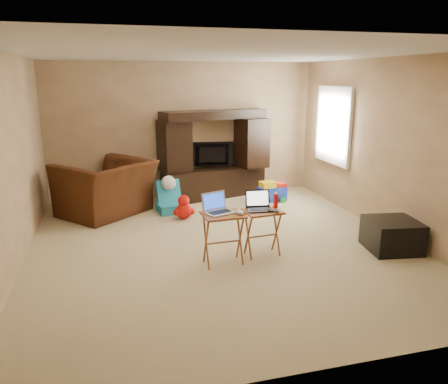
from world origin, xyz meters
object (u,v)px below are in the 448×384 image
object	(u,v)px
television	(212,155)
laptop_right	(260,201)
tray_table_right	(262,233)
entertainment_center	(214,154)
ottoman	(392,235)
laptop_left	(220,204)
water_bottle	(276,201)
recliner	(106,188)
mouse_left	(240,212)
child_rocker	(170,197)
mouse_right	(276,211)
push_toy	(272,191)
plush_toy	(184,207)
tray_table_left	(223,239)

from	to	relation	value
television	laptop_right	xyz separation A→B (m)	(-0.12, -3.07, -0.07)
tray_table_right	entertainment_center	bearing A→B (deg)	83.29
ottoman	laptop_left	bearing A→B (deg)	175.68
entertainment_center	tray_table_right	world-z (taller)	entertainment_center
entertainment_center	water_bottle	size ratio (longest dim) A/B	10.90
laptop_left	water_bottle	xyz separation A→B (m)	(0.78, 0.18, -0.07)
entertainment_center	ottoman	xyz separation A→B (m)	(1.63, -3.21, -0.61)
recliner	mouse_left	world-z (taller)	recliner
child_rocker	water_bottle	world-z (taller)	water_bottle
laptop_left	child_rocker	bearing A→B (deg)	77.47
recliner	mouse_right	xyz separation A→B (m)	(2.04, -2.43, 0.18)
child_rocker	laptop_right	xyz separation A→B (m)	(0.84, -2.10, 0.44)
television	push_toy	distance (m)	1.35
laptop_left	entertainment_center	bearing A→B (deg)	57.47
tray_table_right	laptop_left	world-z (taller)	laptop_left
plush_toy	ottoman	size ratio (longest dim) A/B	0.63
plush_toy	laptop_left	size ratio (longest dim) A/B	1.20
mouse_left	recliner	bearing A→B (deg)	121.56
child_rocker	push_toy	size ratio (longest dim) A/B	1.06
entertainment_center	tray_table_left	xyz separation A→B (m)	(-0.64, -3.07, -0.50)
plush_toy	recliner	bearing A→B (deg)	153.99
laptop_right	mouse_right	distance (m)	0.24
plush_toy	water_bottle	size ratio (longest dim) A/B	2.19
entertainment_center	child_rocker	size ratio (longest dim) A/B	3.68
mouse_left	mouse_right	size ratio (longest dim) A/B	1.07
mouse_right	plush_toy	bearing A→B (deg)	114.53
laptop_left	laptop_right	size ratio (longest dim) A/B	1.07
entertainment_center	recliner	size ratio (longest dim) A/B	1.46
laptop_right	water_bottle	bearing A→B (deg)	20.46
laptop_right	plush_toy	bearing A→B (deg)	117.92
child_rocker	push_toy	distance (m)	1.93
entertainment_center	mouse_left	distance (m)	3.17
mouse_right	laptop_left	bearing A→B (deg)	178.52
mouse_right	laptop_right	bearing A→B (deg)	140.53
push_toy	laptop_right	bearing A→B (deg)	-120.54
tray_table_left	laptop_right	size ratio (longest dim) A/B	2.05
tray_table_left	child_rocker	bearing A→B (deg)	95.56
entertainment_center	laptop_right	size ratio (longest dim) A/B	6.41
laptop_left	mouse_left	distance (m)	0.26
tray_table_left	mouse_left	distance (m)	0.40
ottoman	water_bottle	bearing A→B (deg)	166.82
tray_table_left	tray_table_right	bearing A→B (deg)	10.69
tray_table_left	mouse_right	bearing A→B (deg)	-1.72
entertainment_center	recliner	distance (m)	2.12
recliner	tray_table_left	world-z (taller)	recliner
tray_table_right	ottoman	bearing A→B (deg)	-14.16
push_toy	tray_table_left	distance (m)	2.93
plush_toy	mouse_right	bearing A→B (deg)	-65.47
plush_toy	laptop_right	bearing A→B (deg)	-68.48
plush_toy	mouse_right	world-z (taller)	mouse_right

